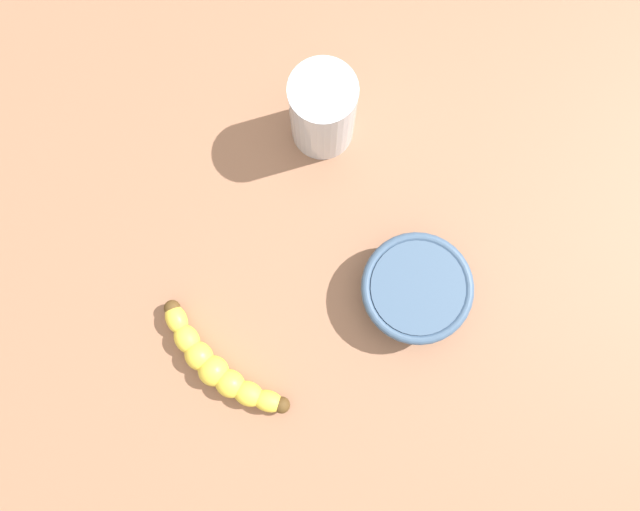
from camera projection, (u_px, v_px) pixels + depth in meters
wooden_tabletop at (278, 253)px, 77.78cm from camera, size 120.00×120.00×3.00cm
banana at (217, 366)px, 72.40cm from camera, size 7.69×19.17×3.63cm
smoothie_glass at (323, 112)px, 72.48cm from camera, size 7.99×7.99×12.70cm
ceramic_bowl at (415, 289)px, 72.42cm from camera, size 13.32×13.32×5.32cm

